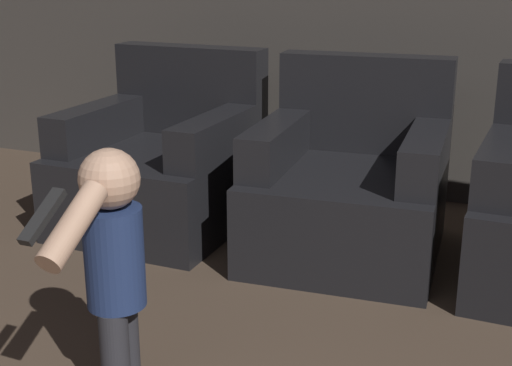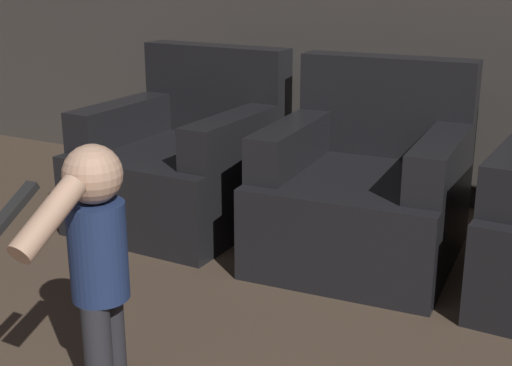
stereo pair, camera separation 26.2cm
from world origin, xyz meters
TOP-DOWN VIEW (x-y plane):
  - armchair_left at (-0.82, 3.60)m, footprint 0.85×0.92m
  - armchair_middle at (0.16, 3.60)m, footprint 0.89×0.96m
  - person_toddler at (-0.18, 2.15)m, footprint 0.18×0.55m

SIDE VIEW (x-z plane):
  - armchair_left at x=-0.82m, z-range -0.13..0.74m
  - armchair_middle at x=0.16m, z-range -0.13..0.74m
  - person_toddler at x=-0.18m, z-range 0.07..0.88m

